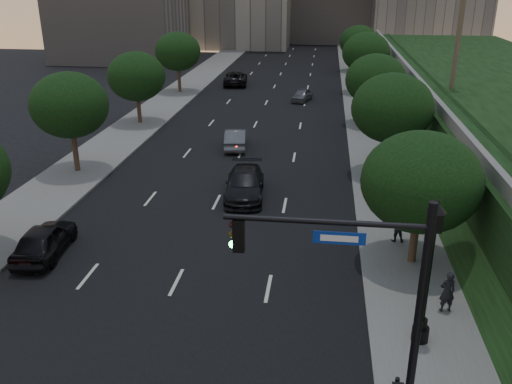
# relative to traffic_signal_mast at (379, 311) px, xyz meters

# --- Properties ---
(ground) EXTENTS (160.00, 160.00, 0.00)m
(ground) POSITION_rel_traffic_signal_mast_xyz_m (-7.75, 1.61, -3.67)
(ground) COLOR black
(ground) RESTS_ON ground
(road_surface) EXTENTS (16.00, 140.00, 0.02)m
(road_surface) POSITION_rel_traffic_signal_mast_xyz_m (-7.75, 31.61, -3.66)
(road_surface) COLOR black
(road_surface) RESTS_ON ground
(sidewalk_right) EXTENTS (4.50, 140.00, 0.15)m
(sidewalk_right) POSITION_rel_traffic_signal_mast_xyz_m (2.50, 31.61, -3.60)
(sidewalk_right) COLOR slate
(sidewalk_right) RESTS_ON ground
(sidewalk_left) EXTENTS (4.50, 140.00, 0.15)m
(sidewalk_left) POSITION_rel_traffic_signal_mast_xyz_m (-18.00, 31.61, -3.60)
(sidewalk_left) COLOR slate
(sidewalk_left) RESTS_ON ground
(parapet_wall) EXTENTS (0.35, 90.00, 0.70)m
(parapet_wall) POSITION_rel_traffic_signal_mast_xyz_m (5.75, 29.61, 0.68)
(parapet_wall) COLOR slate
(parapet_wall) RESTS_ON embankment
(office_block_filler) EXTENTS (18.00, 16.00, 14.00)m
(office_block_filler) POSITION_rel_traffic_signal_mast_xyz_m (-33.75, 71.61, 3.33)
(office_block_filler) COLOR gray
(office_block_filler) RESTS_ON ground
(tree_right_a) EXTENTS (5.20, 5.20, 6.24)m
(tree_right_a) POSITION_rel_traffic_signal_mast_xyz_m (2.55, 9.61, 0.35)
(tree_right_a) COLOR #38281C
(tree_right_a) RESTS_ON ground
(tree_right_b) EXTENTS (5.20, 5.20, 6.74)m
(tree_right_b) POSITION_rel_traffic_signal_mast_xyz_m (2.55, 21.61, 0.84)
(tree_right_b) COLOR #38281C
(tree_right_b) RESTS_ON ground
(tree_right_c) EXTENTS (5.20, 5.20, 6.24)m
(tree_right_c) POSITION_rel_traffic_signal_mast_xyz_m (2.55, 34.61, 0.35)
(tree_right_c) COLOR #38281C
(tree_right_c) RESTS_ON ground
(tree_right_d) EXTENTS (5.20, 5.20, 6.74)m
(tree_right_d) POSITION_rel_traffic_signal_mast_xyz_m (2.55, 48.61, 0.84)
(tree_right_d) COLOR #38281C
(tree_right_d) RESTS_ON ground
(tree_right_e) EXTENTS (5.20, 5.20, 6.24)m
(tree_right_e) POSITION_rel_traffic_signal_mast_xyz_m (2.55, 63.61, 0.35)
(tree_right_e) COLOR #38281C
(tree_right_e) RESTS_ON ground
(tree_left_b) EXTENTS (5.00, 5.00, 6.71)m
(tree_left_b) POSITION_rel_traffic_signal_mast_xyz_m (-18.05, 19.61, 0.90)
(tree_left_b) COLOR #38281C
(tree_left_b) RESTS_ON ground
(tree_left_c) EXTENTS (5.00, 5.00, 6.34)m
(tree_left_c) POSITION_rel_traffic_signal_mast_xyz_m (-18.05, 32.61, 0.53)
(tree_left_c) COLOR #38281C
(tree_left_c) RESTS_ON ground
(tree_left_d) EXTENTS (5.00, 5.00, 6.71)m
(tree_left_d) POSITION_rel_traffic_signal_mast_xyz_m (-18.05, 46.61, 0.90)
(tree_left_d) COLOR #38281C
(tree_left_d) RESTS_ON ground
(traffic_signal_mast) EXTENTS (5.68, 0.56, 7.00)m
(traffic_signal_mast) POSITION_rel_traffic_signal_mast_xyz_m (0.00, 0.00, 0.00)
(traffic_signal_mast) COLOR black
(traffic_signal_mast) RESTS_ON ground
(street_lamp) EXTENTS (0.64, 0.64, 5.62)m
(street_lamp) POSITION_rel_traffic_signal_mast_xyz_m (2.02, 3.65, -1.04)
(street_lamp) COLOR black
(street_lamp) RESTS_ON ground
(sedan_near_left) EXTENTS (2.27, 4.75, 1.56)m
(sedan_near_left) POSITION_rel_traffic_signal_mast_xyz_m (-14.53, 8.30, -2.89)
(sedan_near_left) COLOR black
(sedan_near_left) RESTS_ON ground
(sedan_mid_left) EXTENTS (2.09, 4.64, 1.48)m
(sedan_mid_left) POSITION_rel_traffic_signal_mast_xyz_m (-8.36, 26.46, -2.93)
(sedan_mid_left) COLOR #595B60
(sedan_mid_left) RESTS_ON ground
(sedan_far_left) EXTENTS (3.38, 6.16, 1.63)m
(sedan_far_left) POSITION_rel_traffic_signal_mast_xyz_m (-12.55, 52.15, -2.86)
(sedan_far_left) COLOR black
(sedan_far_left) RESTS_ON ground
(sedan_near_right) EXTENTS (2.71, 5.67, 1.59)m
(sedan_near_right) POSITION_rel_traffic_signal_mast_xyz_m (-6.23, 16.72, -2.88)
(sedan_near_right) COLOR black
(sedan_near_right) RESTS_ON ground
(sedan_far_right) EXTENTS (2.43, 4.04, 1.29)m
(sedan_far_right) POSITION_rel_traffic_signal_mast_xyz_m (-4.08, 43.90, -3.03)
(sedan_far_right) COLOR #585A60
(sedan_far_right) RESTS_ON ground
(pedestrian_a) EXTENTS (0.70, 0.54, 1.72)m
(pedestrian_a) POSITION_rel_traffic_signal_mast_xyz_m (3.28, 5.66, -2.66)
(pedestrian_a) COLOR black
(pedestrian_a) RESTS_ON sidewalk_right
(pedestrian_b) EXTENTS (0.79, 0.64, 1.55)m
(pedestrian_b) POSITION_rel_traffic_signal_mast_xyz_m (2.05, 11.56, -2.75)
(pedestrian_b) COLOR black
(pedestrian_b) RESTS_ON sidewalk_right
(pedestrian_c) EXTENTS (1.14, 0.87, 1.80)m
(pedestrian_c) POSITION_rel_traffic_signal_mast_xyz_m (1.58, 15.56, -2.62)
(pedestrian_c) COLOR black
(pedestrian_c) RESTS_ON sidewalk_right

